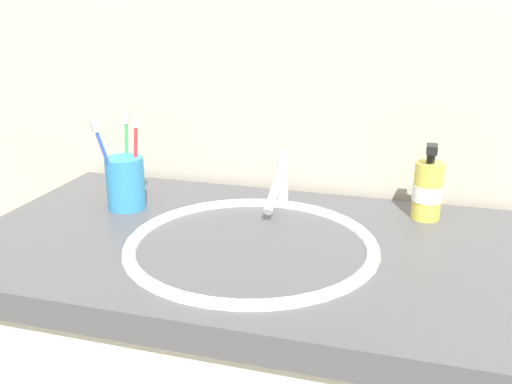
# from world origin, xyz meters

# --- Properties ---
(tiled_wall_back) EXTENTS (2.21, 0.04, 2.40)m
(tiled_wall_back) POSITION_xyz_m (0.00, 0.33, 1.20)
(tiled_wall_back) COLOR beige
(tiled_wall_back) RESTS_ON ground
(sink_basin) EXTENTS (0.45, 0.45, 0.11)m
(sink_basin) POSITION_xyz_m (0.02, -0.03, 0.80)
(sink_basin) COLOR white
(sink_basin) RESTS_ON vanity_counter
(faucet) EXTENTS (0.02, 0.17, 0.11)m
(faucet) POSITION_xyz_m (0.02, 0.18, 0.89)
(faucet) COLOR silver
(faucet) RESTS_ON sink_basin
(toothbrush_cup) EXTENTS (0.08, 0.08, 0.11)m
(toothbrush_cup) POSITION_xyz_m (-0.28, 0.09, 0.89)
(toothbrush_cup) COLOR #338CCC
(toothbrush_cup) RESTS_ON vanity_counter
(toothbrush_blue) EXTENTS (0.04, 0.06, 0.19)m
(toothbrush_blue) POSITION_xyz_m (-0.30, 0.05, 0.95)
(toothbrush_blue) COLOR blue
(toothbrush_blue) RESTS_ON toothbrush_cup
(toothbrush_red) EXTENTS (0.02, 0.02, 0.19)m
(toothbrush_red) POSITION_xyz_m (-0.26, 0.10, 0.95)
(toothbrush_red) COLOR red
(toothbrush_red) RESTS_ON toothbrush_cup
(toothbrush_green) EXTENTS (0.02, 0.06, 0.18)m
(toothbrush_green) POSITION_xyz_m (-0.30, 0.12, 0.95)
(toothbrush_green) COLOR green
(toothbrush_green) RESTS_ON toothbrush_cup
(soap_dispenser) EXTENTS (0.06, 0.06, 0.15)m
(soap_dispenser) POSITION_xyz_m (0.31, 0.20, 0.90)
(soap_dispenser) COLOR #DBCC4C
(soap_dispenser) RESTS_ON vanity_counter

